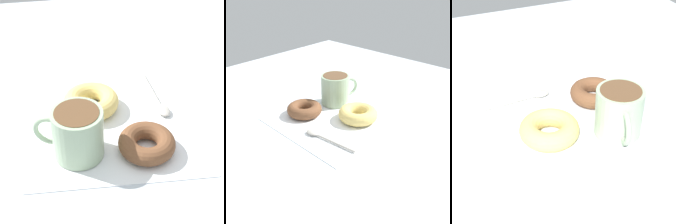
% 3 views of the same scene
% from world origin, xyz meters
% --- Properties ---
extents(ground_plane, '(1.20, 1.20, 0.02)m').
position_xyz_m(ground_plane, '(0.00, 0.00, -0.01)').
color(ground_plane, '#B2BCC6').
extents(napkin, '(0.32, 0.32, 0.00)m').
position_xyz_m(napkin, '(-0.02, 0.01, 0.00)').
color(napkin, white).
rests_on(napkin, ground_plane).
extents(coffee_cup, '(0.11, 0.08, 0.09)m').
position_xyz_m(coffee_cup, '(-0.08, -0.07, 0.05)').
color(coffee_cup, '#9EB793').
rests_on(coffee_cup, napkin).
extents(donut_near_cup, '(0.10, 0.10, 0.03)m').
position_xyz_m(donut_near_cup, '(-0.05, 0.05, 0.02)').
color(donut_near_cup, '#E5C66B').
rests_on(donut_near_cup, napkin).
extents(donut_far, '(0.10, 0.10, 0.03)m').
position_xyz_m(donut_far, '(0.03, -0.08, 0.02)').
color(donut_far, brown).
rests_on(donut_far, napkin).
extents(spoon, '(0.03, 0.15, 0.01)m').
position_xyz_m(spoon, '(0.08, 0.04, 0.01)').
color(spoon, '#B7B2A8').
rests_on(spoon, napkin).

